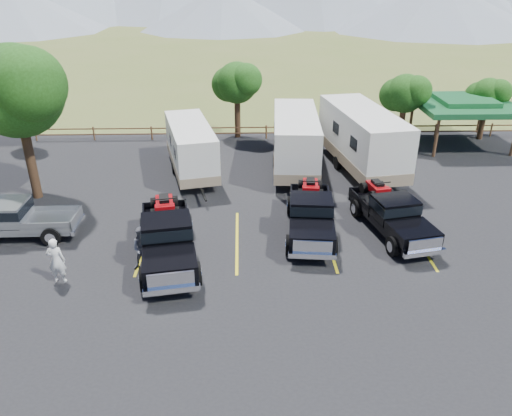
{
  "coord_description": "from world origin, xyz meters",
  "views": [
    {
      "loc": [
        -1.74,
        -15.22,
        10.99
      ],
      "look_at": [
        -1.15,
        4.09,
        1.6
      ],
      "focal_mm": 35.0,
      "sensor_mm": 36.0,
      "label": 1
    }
  ],
  "objects_px": {
    "rig_center": "(311,212)",
    "trailer_center": "(295,141)",
    "pavilion": "(464,104)",
    "trailer_left": "(191,148)",
    "tree_big_nw": "(15,91)",
    "person_b": "(143,248)",
    "pickup_silver": "(15,219)",
    "rig_right": "(391,213)",
    "trailer_right": "(362,139)",
    "person_a": "(56,261)",
    "rig_left": "(167,236)"
  },
  "relations": [
    {
      "from": "rig_center",
      "to": "trailer_center",
      "type": "height_order",
      "value": "trailer_center"
    },
    {
      "from": "trailer_center",
      "to": "pavilion",
      "type": "bearing_deg",
      "value": 24.61
    },
    {
      "from": "pavilion",
      "to": "trailer_left",
      "type": "bearing_deg",
      "value": -164.52
    },
    {
      "from": "tree_big_nw",
      "to": "person_b",
      "type": "bearing_deg",
      "value": -46.0
    },
    {
      "from": "trailer_left",
      "to": "trailer_center",
      "type": "height_order",
      "value": "trailer_center"
    },
    {
      "from": "trailer_left",
      "to": "pickup_silver",
      "type": "height_order",
      "value": "trailer_left"
    },
    {
      "from": "trailer_center",
      "to": "pickup_silver",
      "type": "distance_m",
      "value": 15.4
    },
    {
      "from": "tree_big_nw",
      "to": "trailer_center",
      "type": "bearing_deg",
      "value": 14.2
    },
    {
      "from": "tree_big_nw",
      "to": "person_b",
      "type": "relative_size",
      "value": 4.3
    },
    {
      "from": "pavilion",
      "to": "rig_right",
      "type": "bearing_deg",
      "value": -123.13
    },
    {
      "from": "trailer_right",
      "to": "person_b",
      "type": "bearing_deg",
      "value": -145.21
    },
    {
      "from": "trailer_center",
      "to": "pickup_silver",
      "type": "bearing_deg",
      "value": -145.7
    },
    {
      "from": "pavilion",
      "to": "pickup_silver",
      "type": "bearing_deg",
      "value": -153.68
    },
    {
      "from": "rig_center",
      "to": "trailer_left",
      "type": "relative_size",
      "value": 0.74
    },
    {
      "from": "rig_center",
      "to": "trailer_right",
      "type": "bearing_deg",
      "value": 68.69
    },
    {
      "from": "person_a",
      "to": "tree_big_nw",
      "type": "bearing_deg",
      "value": -63.09
    },
    {
      "from": "trailer_left",
      "to": "person_b",
      "type": "relative_size",
      "value": 4.61
    },
    {
      "from": "trailer_center",
      "to": "person_a",
      "type": "bearing_deg",
      "value": -127.9
    },
    {
      "from": "tree_big_nw",
      "to": "trailer_center",
      "type": "xyz_separation_m",
      "value": [
        13.94,
        3.53,
        -3.82
      ]
    },
    {
      "from": "tree_big_nw",
      "to": "rig_left",
      "type": "relative_size",
      "value": 1.18
    },
    {
      "from": "person_a",
      "to": "rig_right",
      "type": "bearing_deg",
      "value": -163.4
    },
    {
      "from": "tree_big_nw",
      "to": "person_a",
      "type": "bearing_deg",
      "value": -64.82
    },
    {
      "from": "trailer_center",
      "to": "pickup_silver",
      "type": "height_order",
      "value": "trailer_center"
    },
    {
      "from": "rig_center",
      "to": "rig_left",
      "type": "bearing_deg",
      "value": -155.58
    },
    {
      "from": "rig_left",
      "to": "rig_right",
      "type": "bearing_deg",
      "value": 1.93
    },
    {
      "from": "tree_big_nw",
      "to": "rig_center",
      "type": "relative_size",
      "value": 1.26
    },
    {
      "from": "tree_big_nw",
      "to": "trailer_right",
      "type": "distance_m",
      "value": 18.48
    },
    {
      "from": "tree_big_nw",
      "to": "rig_right",
      "type": "xyz_separation_m",
      "value": [
        17.53,
        -4.31,
        -4.62
      ]
    },
    {
      "from": "trailer_right",
      "to": "rig_right",
      "type": "bearing_deg",
      "value": -100.97
    },
    {
      "from": "trailer_right",
      "to": "pickup_silver",
      "type": "relative_size",
      "value": 1.82
    },
    {
      "from": "tree_big_nw",
      "to": "person_b",
      "type": "height_order",
      "value": "tree_big_nw"
    },
    {
      "from": "rig_left",
      "to": "pavilion",
      "type": "bearing_deg",
      "value": 29.09
    },
    {
      "from": "pickup_silver",
      "to": "person_a",
      "type": "xyz_separation_m",
      "value": [
        3.03,
        -3.66,
        0.05
      ]
    },
    {
      "from": "tree_big_nw",
      "to": "pavilion",
      "type": "relative_size",
      "value": 1.26
    },
    {
      "from": "pavilion",
      "to": "rig_right",
      "type": "xyz_separation_m",
      "value": [
        -8.02,
        -12.29,
        -1.81
      ]
    },
    {
      "from": "person_b",
      "to": "tree_big_nw",
      "type": "bearing_deg",
      "value": 126.59
    },
    {
      "from": "trailer_center",
      "to": "rig_center",
      "type": "bearing_deg",
      "value": -86.83
    },
    {
      "from": "trailer_center",
      "to": "trailer_right",
      "type": "bearing_deg",
      "value": 1.25
    },
    {
      "from": "rig_left",
      "to": "person_a",
      "type": "distance_m",
      "value": 4.3
    },
    {
      "from": "tree_big_nw",
      "to": "trailer_left",
      "type": "xyz_separation_m",
      "value": [
        7.89,
        3.08,
        -4.03
      ]
    },
    {
      "from": "trailer_left",
      "to": "trailer_center",
      "type": "bearing_deg",
      "value": -8.79
    },
    {
      "from": "rig_center",
      "to": "person_a",
      "type": "relative_size",
      "value": 3.3
    },
    {
      "from": "person_b",
      "to": "trailer_left",
      "type": "bearing_deg",
      "value": 76.83
    },
    {
      "from": "trailer_right",
      "to": "tree_big_nw",
      "type": "bearing_deg",
      "value": -178.24
    },
    {
      "from": "trailer_left",
      "to": "trailer_right",
      "type": "relative_size",
      "value": 0.81
    },
    {
      "from": "pickup_silver",
      "to": "trailer_right",
      "type": "bearing_deg",
      "value": 113.5
    },
    {
      "from": "tree_big_nw",
      "to": "person_a",
      "type": "relative_size",
      "value": 4.18
    },
    {
      "from": "rig_right",
      "to": "trailer_right",
      "type": "height_order",
      "value": "trailer_right"
    },
    {
      "from": "rig_right",
      "to": "trailer_center",
      "type": "bearing_deg",
      "value": 102.81
    },
    {
      "from": "tree_big_nw",
      "to": "pavilion",
      "type": "height_order",
      "value": "tree_big_nw"
    }
  ]
}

